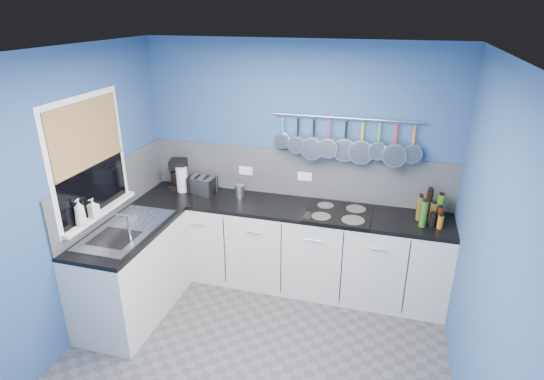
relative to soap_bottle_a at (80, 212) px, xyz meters
The scene contains 46 objects.
floor 1.93m from the soap_bottle_a, ahead, with size 3.20×3.00×0.02m, color #47474C.
ceiling 2.03m from the soap_bottle_a, ahead, with size 3.20×3.00×0.02m, color white.
wall_back 2.14m from the soap_bottle_a, 44.19° to the left, with size 3.20×0.02×2.50m, color #2B4C80.
wall_front 2.17m from the soap_bottle_a, 45.05° to the right, with size 3.20×0.02×2.50m, color #2B4C80.
wall_left 0.12m from the soap_bottle_a, 164.30° to the right, with size 0.02×3.00×2.50m, color #2B4C80.
wall_right 3.14m from the soap_bottle_a, ahead, with size 0.02×3.00×2.50m, color #2B4C80.
backsplash_back 2.12m from the soap_bottle_a, 43.77° to the left, with size 3.20×0.02×0.50m, color slate.
backsplash_left 0.58m from the soap_bottle_a, 95.74° to the left, with size 0.02×1.80×0.50m, color slate.
cabinet_run_back 2.07m from the soap_bottle_a, 37.58° to the left, with size 3.20×0.60×0.86m, color beige.
worktop_back 1.95m from the soap_bottle_a, 37.58° to the left, with size 3.20×0.60×0.04m, color black.
cabinet_run_left 0.82m from the soap_bottle_a, 50.35° to the left, with size 0.60×1.20×0.86m, color beige.
worktop_left 0.46m from the soap_bottle_a, 50.35° to the left, with size 0.60×1.20×0.04m, color black.
window_frame 0.47m from the soap_bottle_a, 99.21° to the left, with size 0.01×1.00×1.10m, color white.
window_glass 0.47m from the soap_bottle_a, 98.20° to the left, with size 0.01×0.90×1.00m, color black.
bamboo_blind 0.67m from the soap_bottle_a, 96.58° to the left, with size 0.01×0.90×0.55m, color #AA8553.
window_sill 0.31m from the soap_bottle_a, 94.12° to the left, with size 0.10×0.98×0.03m, color white.
sink_unit 0.45m from the soap_bottle_a, 50.35° to the left, with size 0.50×0.95×0.01m, color silver.
mixer_tap 0.43m from the soap_bottle_a, 14.04° to the left, with size 0.12×0.08×0.26m, color silver, non-canonical shape.
socket_left 1.75m from the soap_bottle_a, 55.99° to the left, with size 0.15×0.01×0.09m, color white.
socket_right 2.18m from the soap_bottle_a, 41.70° to the left, with size 0.15×0.01×0.09m, color white.
pot_rail 2.56m from the soap_bottle_a, 35.12° to the left, with size 0.02×0.02×1.45m, color silver.
soap_bottle_a is the anchor object (origin of this frame).
soap_bottle_b 0.17m from the soap_bottle_a, 90.00° to the left, with size 0.08×0.08×0.17m, color white.
paper_towel 1.29m from the soap_bottle_a, 75.64° to the left, with size 0.12×0.12×0.27m, color white.
coffee_maker 1.33m from the soap_bottle_a, 79.36° to the left, with size 0.19×0.21×0.33m, color black, non-canonical shape.
toaster 1.39m from the soap_bottle_a, 66.48° to the left, with size 0.28×0.16×0.18m, color silver.
canister 1.60m from the soap_bottle_a, 51.83° to the left, with size 0.10×0.10×0.14m, color silver.
hob 2.35m from the soap_bottle_a, 29.11° to the left, with size 0.63×0.56×0.01m, color black.
pan_0 2.04m from the soap_bottle_a, 45.46° to the left, with size 0.16×0.07×0.35m, color silver, non-canonical shape.
pan_1 2.15m from the soap_bottle_a, 42.37° to the left, with size 0.18×0.12×0.37m, color silver, non-canonical shape.
pan_2 2.26m from the soap_bottle_a, 39.62° to the left, with size 0.24×0.11×0.43m, color silver, non-canonical shape.
pan_3 2.38m from the soap_bottle_a, 37.14° to the left, with size 0.20×0.11×0.39m, color silver, non-canonical shape.
pan_4 2.51m from the soap_bottle_a, 34.93° to the left, with size 0.24×0.07×0.43m, color silver, non-canonical shape.
pan_5 2.64m from the soap_bottle_a, 32.93° to the left, with size 0.25×0.08×0.44m, color silver, non-canonical shape.
pan_6 2.77m from the soap_bottle_a, 31.13° to the left, with size 0.18×0.10×0.37m, color silver, non-canonical shape.
pan_7 2.91m from the soap_bottle_a, 29.49° to the left, with size 0.23×0.13×0.42m, color silver, non-canonical shape.
pan_8 3.05m from the soap_bottle_a, 28.01° to the left, with size 0.18×0.09×0.37m, color silver, non-canonical shape.
condiment_0 3.26m from the soap_bottle_a, 23.80° to the left, with size 0.07×0.07×0.24m, color #3F721E.
condiment_1 3.16m from the soap_bottle_a, 24.56° to the left, with size 0.06×0.06×0.28m, color black.
condiment_2 3.09m from the soap_bottle_a, 25.19° to the left, with size 0.05×0.05×0.20m, color olive.
condiment_3 3.20m from the soap_bottle_a, 21.67° to the left, with size 0.06×0.06×0.16m, color #4C190C.
condiment_4 3.14m from the soap_bottle_a, 22.05° to the left, with size 0.06×0.06×0.20m, color brown.
condiment_5 3.05m from the soap_bottle_a, 23.52° to the left, with size 0.05×0.05×0.23m, color brown.
condiment_6 3.17m from the soap_bottle_a, 19.95° to the left, with size 0.05×0.05×0.12m, color #8C5914.
condiment_7 3.11m from the soap_bottle_a, 20.90° to the left, with size 0.06×0.06×0.12m, color black.
condiment_8 3.02m from the soap_bottle_a, 20.96° to the left, with size 0.06×0.06×0.25m, color #265919.
Camera 1 is at (0.96, -2.80, 2.78)m, focal length 29.42 mm.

